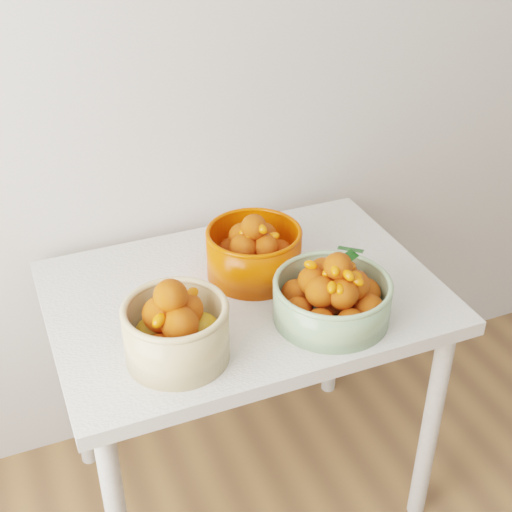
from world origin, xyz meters
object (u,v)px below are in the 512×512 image
object	(u,v)px
table	(245,320)
bowl_cream	(176,329)
bowl_orange	(254,251)
bowl_green	(333,296)

from	to	relation	value
table	bowl_cream	size ratio (longest dim) A/B	3.57
bowl_orange	bowl_cream	bearing A→B (deg)	-139.35
bowl_cream	bowl_orange	bearing A→B (deg)	40.65
bowl_cream	bowl_green	xyz separation A→B (m)	(0.39, -0.00, -0.01)
bowl_orange	bowl_green	bearing A→B (deg)	-67.21
bowl_cream	bowl_green	distance (m)	0.39
bowl_green	bowl_orange	xyz separation A→B (m)	(-0.10, 0.25, 0.01)
table	bowl_cream	world-z (taller)	bowl_cream
bowl_green	bowl_orange	distance (m)	0.27
table	bowl_green	world-z (taller)	bowl_green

